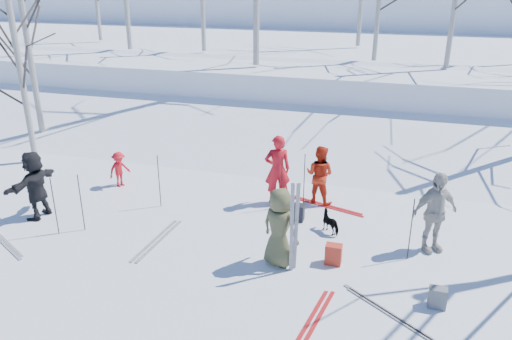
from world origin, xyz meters
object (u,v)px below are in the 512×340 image
(skier_olive_center, at_px, (280,227))
(backpack_red, at_px, (333,254))
(dog, at_px, (331,222))
(backpack_grey, at_px, (437,298))
(skier_redor_behind, at_px, (320,175))
(skier_grey_west, at_px, (35,185))
(skier_red_north, at_px, (277,170))
(backpack_dark, at_px, (297,212))
(skier_red_seated, at_px, (119,169))
(skier_cream_east, at_px, (435,212))

(skier_olive_center, xyz_separation_m, backpack_red, (1.03, 0.30, -0.59))
(dog, xyz_separation_m, backpack_grey, (2.16, -2.17, -0.05))
(skier_redor_behind, relative_size, skier_grey_west, 0.91)
(skier_red_north, distance_m, skier_redor_behind, 1.05)
(backpack_dark, bearing_deg, skier_red_north, 129.50)
(skier_red_seated, bearing_deg, dog, -75.29)
(backpack_red, bearing_deg, skier_cream_east, 30.80)
(skier_redor_behind, bearing_deg, dog, 123.92)
(backpack_grey, bearing_deg, backpack_red, 155.55)
(skier_red_seated, distance_m, skier_grey_west, 2.35)
(skier_grey_west, bearing_deg, skier_red_north, 117.97)
(skier_red_north, height_order, skier_cream_east, skier_red_north)
(skier_redor_behind, bearing_deg, skier_red_north, 29.99)
(backpack_dark, bearing_deg, dog, -21.13)
(skier_cream_east, xyz_separation_m, backpack_red, (-1.85, -1.10, -0.66))
(skier_olive_center, distance_m, skier_red_seated, 5.66)
(skier_redor_behind, bearing_deg, skier_grey_west, 36.99)
(skier_olive_center, height_order, dog, skier_olive_center)
(skier_red_seated, height_order, backpack_red, skier_red_seated)
(skier_redor_behind, bearing_deg, backpack_grey, 140.35)
(skier_grey_west, xyz_separation_m, backpack_grey, (8.87, -0.96, -0.63))
(skier_grey_west, bearing_deg, backpack_grey, 87.24)
(skier_redor_behind, distance_m, backpack_grey, 4.54)
(skier_cream_east, bearing_deg, skier_red_seated, 139.12)
(skier_redor_behind, relative_size, backpack_dark, 3.73)
(skier_redor_behind, height_order, backpack_red, skier_redor_behind)
(dog, bearing_deg, backpack_dark, -72.92)
(skier_red_north, distance_m, backpack_grey, 5.02)
(skier_cream_east, xyz_separation_m, backpack_dark, (-2.94, 0.52, -0.67))
(skier_red_north, bearing_deg, backpack_red, 103.51)
(skier_olive_center, relative_size, backpack_red, 3.83)
(skier_redor_behind, height_order, dog, skier_redor_behind)
(skier_olive_center, height_order, backpack_red, skier_olive_center)
(skier_redor_behind, distance_m, skier_cream_east, 3.10)
(skier_red_north, distance_m, skier_cream_east, 3.87)
(skier_olive_center, height_order, skier_red_seated, skier_olive_center)
(skier_cream_east, bearing_deg, backpack_red, 178.11)
(skier_redor_behind, height_order, backpack_dark, skier_redor_behind)
(skier_red_seated, bearing_deg, skier_olive_center, -92.78)
(skier_cream_east, relative_size, backpack_red, 4.12)
(skier_olive_center, xyz_separation_m, skier_red_seated, (-5.05, 2.54, -0.32))
(backpack_red, relative_size, backpack_dark, 1.05)
(skier_red_north, bearing_deg, backpack_dark, 107.12)
(skier_cream_east, bearing_deg, skier_olive_center, 173.26)
(skier_grey_west, bearing_deg, backpack_red, 92.70)
(skier_red_seated, distance_m, backpack_dark, 5.04)
(backpack_grey, bearing_deg, skier_red_seated, 158.71)
(skier_olive_center, bearing_deg, backpack_dark, -65.54)
(skier_redor_behind, xyz_separation_m, dog, (0.53, -1.45, -0.50))
(dog, xyz_separation_m, backpack_red, (0.24, -1.29, -0.03))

